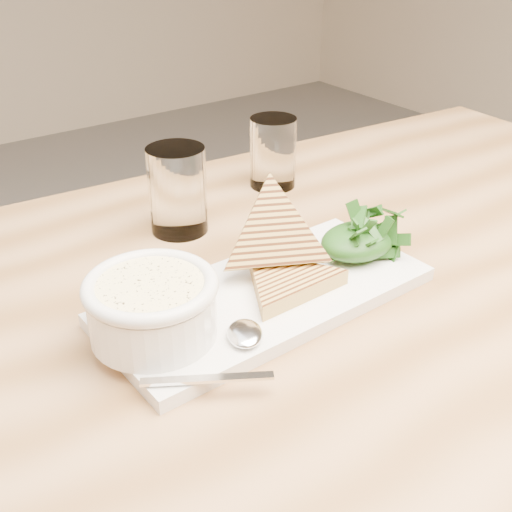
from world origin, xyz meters
TOP-DOWN VIEW (x-y plane):
  - table_top at (0.03, 0.14)m, footprint 1.34×0.95m
  - table_leg_br at (0.63, 0.52)m, footprint 0.06×0.06m
  - platter at (-0.08, 0.16)m, footprint 0.38×0.18m
  - soup_bowl at (-0.22, 0.16)m, footprint 0.13×0.13m
  - soup at (-0.22, 0.16)m, footprint 0.11×0.11m
  - bowl_rim at (-0.22, 0.16)m, footprint 0.13×0.13m
  - sandwich_flat at (-0.06, 0.15)m, footprint 0.15×0.15m
  - sandwich_lean at (-0.05, 0.19)m, footprint 0.19×0.19m
  - salad_base at (0.05, 0.16)m, footprint 0.10×0.08m
  - arugula_pile at (0.05, 0.16)m, footprint 0.11×0.10m
  - spoon_bowl at (-0.15, 0.10)m, footprint 0.06×0.06m
  - spoon_handle at (-0.22, 0.07)m, footprint 0.11×0.07m
  - glass_near at (-0.07, 0.37)m, footprint 0.08×0.08m
  - glass_far at (0.12, 0.42)m, footprint 0.07×0.07m

SIDE VIEW (x-z plane):
  - table_leg_br at x=0.63m, z-range 0.00..0.69m
  - table_top at x=0.03m, z-range 0.69..0.73m
  - platter at x=-0.08m, z-range 0.73..0.74m
  - spoon_handle at x=-0.22m, z-range 0.75..0.75m
  - spoon_bowl at x=-0.15m, z-range 0.74..0.76m
  - sandwich_flat at x=-0.06m, z-range 0.74..0.76m
  - salad_base at x=0.05m, z-range 0.74..0.78m
  - soup_bowl at x=-0.22m, z-range 0.74..0.79m
  - arugula_pile at x=0.05m, z-range 0.74..0.80m
  - glass_far at x=0.12m, z-range 0.73..0.84m
  - glass_near at x=-0.07m, z-range 0.73..0.85m
  - sandwich_lean at x=-0.05m, z-range 0.71..0.87m
  - soup at x=-0.22m, z-range 0.79..0.80m
  - bowl_rim at x=-0.22m, z-range 0.79..0.81m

